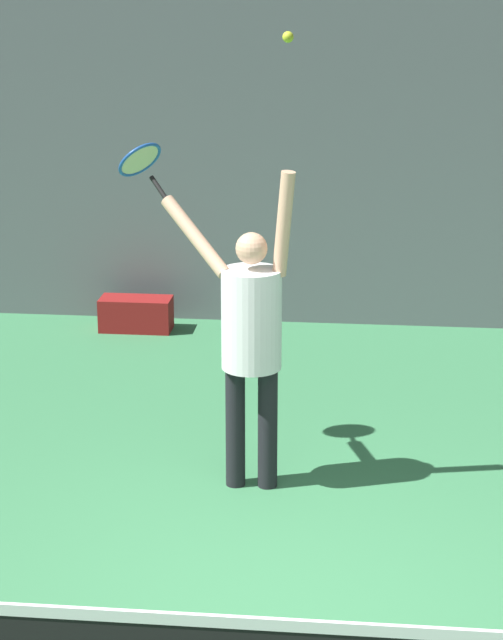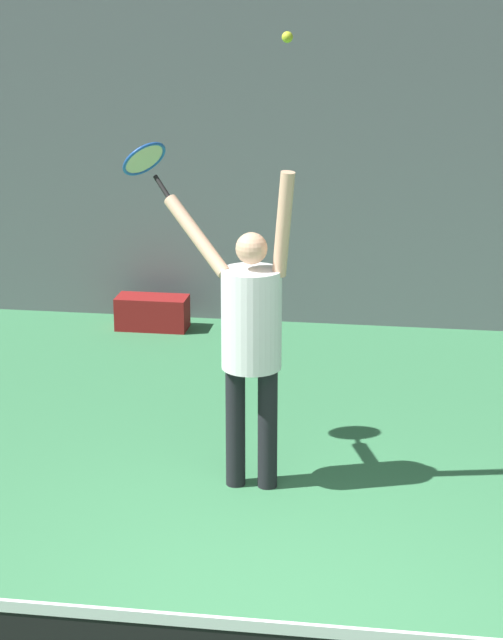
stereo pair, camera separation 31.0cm
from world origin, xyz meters
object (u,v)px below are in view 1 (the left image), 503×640
object	(u,v)px
equipment_bag	(136,314)
tennis_ball	(288,37)
tennis_racket	(141,162)
tennis_player	(251,330)

from	to	relation	value
equipment_bag	tennis_ball	bearing A→B (deg)	-63.58
tennis_ball	tennis_racket	bearing A→B (deg)	150.91
tennis_player	tennis_racket	bearing A→B (deg)	147.89
tennis_ball	equipment_bag	bearing A→B (deg)	116.42
tennis_ball	equipment_bag	world-z (taller)	tennis_ball
tennis_racket	tennis_player	bearing A→B (deg)	-32.11
tennis_player	tennis_racket	world-z (taller)	tennis_racket
tennis_racket	equipment_bag	bearing A→B (deg)	103.18
tennis_player	tennis_ball	bearing A→B (deg)	-17.43
tennis_player	equipment_bag	distance (m)	3.69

